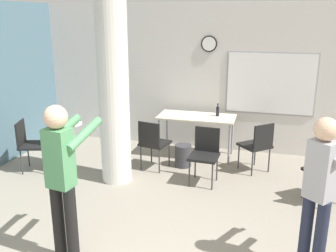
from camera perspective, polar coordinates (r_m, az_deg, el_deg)
name	(u,v)px	position (r m, az deg, el deg)	size (l,w,h in m)	color
wall_back	(215,78)	(7.30, 7.24, 7.24)	(8.00, 0.15, 2.80)	silver
support_pillar	(114,95)	(5.76, -8.26, 4.74)	(0.47, 0.47, 2.80)	silver
folding_table	(197,119)	(6.93, 4.37, 1.03)	(1.41, 0.67, 0.78)	beige
bottle_on_table	(218,111)	(6.93, 7.57, 2.25)	(0.06, 0.06, 0.24)	black
waste_bin	(183,156)	(6.59, 2.30, -4.52)	(0.29, 0.29, 0.39)	#38383D
chair_table_right	(258,143)	(6.41, 13.50, -2.59)	(0.62, 0.62, 0.87)	black
chair_table_left	(153,141)	(6.35, -2.31, -2.31)	(0.52, 0.52, 0.87)	black
chair_by_left_wall	(30,142)	(6.72, -20.34, -2.29)	(0.55, 0.55, 0.87)	black
chair_mid_room	(328,170)	(5.65, 23.23, -6.15)	(0.62, 0.62, 0.87)	black
chair_table_front	(205,152)	(5.90, 5.66, -3.90)	(0.46, 0.46, 0.87)	black
person_playing_side	(321,185)	(3.97, 22.26, -8.27)	(0.61, 0.66, 1.66)	#1E2338
person_playing_front	(62,172)	(3.99, -15.80, -6.81)	(0.45, 0.70, 1.73)	black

